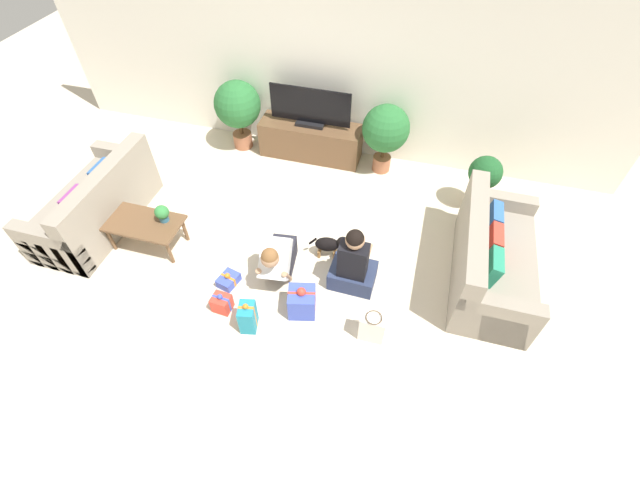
% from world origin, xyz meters
% --- Properties ---
extents(ground_plane, '(16.00, 16.00, 0.00)m').
position_xyz_m(ground_plane, '(0.00, 0.00, 0.00)').
color(ground_plane, beige).
extents(wall_back, '(8.40, 0.06, 2.60)m').
position_xyz_m(wall_back, '(0.00, 2.63, 1.30)').
color(wall_back, white).
rests_on(wall_back, ground_plane).
extents(sofa_left, '(0.83, 1.74, 0.88)m').
position_xyz_m(sofa_left, '(-2.44, 0.18, 0.32)').
color(sofa_left, gray).
rests_on(sofa_left, ground_plane).
extents(sofa_right, '(0.83, 1.74, 0.88)m').
position_xyz_m(sofa_right, '(2.44, 0.58, 0.32)').
color(sofa_right, gray).
rests_on(sofa_right, ground_plane).
extents(coffee_table, '(0.93, 0.51, 0.40)m').
position_xyz_m(coffee_table, '(-1.63, 0.00, 0.35)').
color(coffee_table, brown).
rests_on(coffee_table, ground_plane).
extents(tv_console, '(1.52, 0.46, 0.55)m').
position_xyz_m(tv_console, '(-0.21, 2.33, 0.27)').
color(tv_console, brown).
rests_on(tv_console, ground_plane).
extents(tv, '(1.19, 0.20, 0.58)m').
position_xyz_m(tv, '(-0.21, 2.33, 0.80)').
color(tv, black).
rests_on(tv, tv_console).
extents(potted_plant_back_left, '(0.69, 0.69, 1.08)m').
position_xyz_m(potted_plant_back_left, '(-1.32, 2.28, 0.70)').
color(potted_plant_back_left, '#A36042').
rests_on(potted_plant_back_left, ground_plane).
extents(potted_plant_corner_right, '(0.43, 0.43, 0.82)m').
position_xyz_m(potted_plant_corner_right, '(2.28, 1.81, 0.53)').
color(potted_plant_corner_right, '#A36042').
rests_on(potted_plant_corner_right, ground_plane).
extents(potted_plant_back_right, '(0.66, 0.66, 1.04)m').
position_xyz_m(potted_plant_back_right, '(0.91, 2.28, 0.68)').
color(potted_plant_back_right, '#A36042').
rests_on(potted_plant_back_right, ground_plane).
extents(person_kneeling, '(0.41, 0.79, 0.77)m').
position_xyz_m(person_kneeling, '(0.10, -0.04, 0.34)').
color(person_kneeling, '#23232D').
rests_on(person_kneeling, ground_plane).
extents(person_sitting, '(0.53, 0.48, 0.92)m').
position_xyz_m(person_sitting, '(0.95, 0.08, 0.34)').
color(person_sitting, '#283351').
rests_on(person_sitting, ground_plane).
extents(dog, '(0.51, 0.21, 0.32)m').
position_xyz_m(dog, '(0.62, 0.44, 0.20)').
color(dog, black).
rests_on(dog, ground_plane).
extents(gift_box_a, '(0.21, 0.25, 0.41)m').
position_xyz_m(gift_box_a, '(0.01, -0.78, 0.18)').
color(gift_box_a, teal).
rests_on(gift_box_a, ground_plane).
extents(gift_box_b, '(0.35, 0.34, 0.41)m').
position_xyz_m(gift_box_b, '(0.51, -0.43, 0.17)').
color(gift_box_b, '#3D51BC').
rests_on(gift_box_b, ground_plane).
extents(gift_box_c, '(0.24, 0.28, 0.18)m').
position_xyz_m(gift_box_c, '(-0.44, -0.31, 0.06)').
color(gift_box_c, '#3D51BC').
rests_on(gift_box_c, ground_plane).
extents(gift_box_d, '(0.21, 0.19, 0.26)m').
position_xyz_m(gift_box_d, '(-0.36, -0.65, 0.11)').
color(gift_box_d, red).
rests_on(gift_box_d, ground_plane).
extents(gift_bag_a, '(0.26, 0.17, 0.39)m').
position_xyz_m(gift_bag_a, '(1.31, -0.55, 0.18)').
color(gift_bag_a, white).
rests_on(gift_bag_a, ground_plane).
extents(tabletop_plant, '(0.17, 0.17, 0.22)m').
position_xyz_m(tabletop_plant, '(-1.39, 0.10, 0.52)').
color(tabletop_plant, '#336B84').
rests_on(tabletop_plant, coffee_table).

